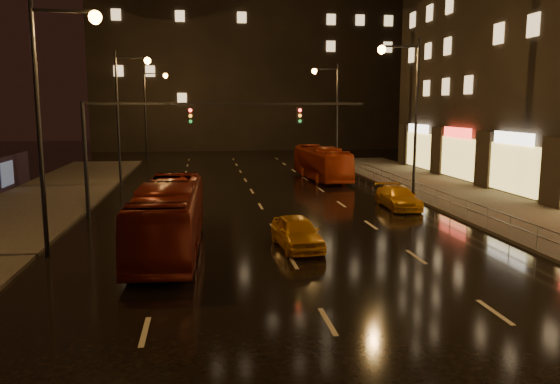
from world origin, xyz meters
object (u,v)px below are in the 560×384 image
bus_red (169,217)px  taxi_near (297,232)px  bus_curb (321,163)px  taxi_far (398,197)px

bus_red → taxi_near: 5.38m
bus_red → bus_curb: bearing=64.5°
bus_curb → taxi_far: (1.75, -13.25, -0.71)m
bus_curb → taxi_far: bus_curb is taller
bus_red → taxi_near: bus_red is taller
bus_red → taxi_far: size_ratio=2.32×
bus_curb → bus_red: bearing=-122.1°
bus_red → taxi_far: (12.82, 7.96, -0.79)m
taxi_near → bus_curb: bearing=69.8°
taxi_near → taxi_far: size_ratio=0.92×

